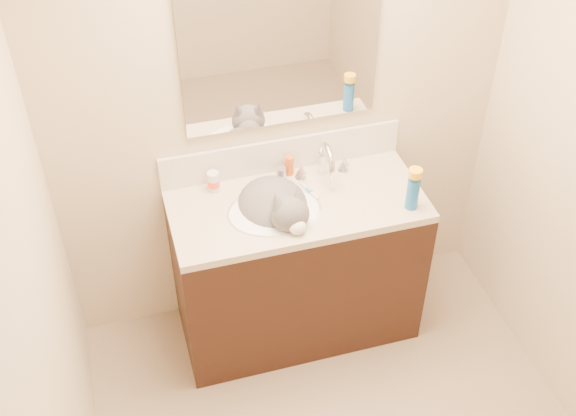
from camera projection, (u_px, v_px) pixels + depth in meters
room_shell at (388, 242)px, 2.25m from camera, size 2.24×2.54×2.52m
vanity_cabinet at (297, 270)px, 3.67m from camera, size 1.20×0.55×0.82m
counter_slab at (297, 206)px, 3.39m from camera, size 1.20×0.55×0.04m
basin at (275, 222)px, 3.37m from camera, size 0.45×0.36×0.14m
faucet at (325, 164)px, 3.46m from camera, size 0.28×0.20×0.21m
cat at (276, 209)px, 3.36m from camera, size 0.44×0.50×0.35m
backsplash at (282, 155)px, 3.51m from camera, size 1.20×0.02×0.18m
mirror at (281, 45)px, 3.12m from camera, size 0.90×0.02×0.80m
pill_bottle at (214, 182)px, 3.41m from camera, size 0.07×0.07×0.10m
pill_label at (214, 183)px, 3.41m from camera, size 0.07×0.07×0.04m
silver_jar at (281, 172)px, 3.50m from camera, size 0.06×0.06×0.06m
amber_bottle at (290, 165)px, 3.51m from camera, size 0.05×0.05×0.10m
toothbrush at (309, 191)px, 3.43m from camera, size 0.06×0.14×0.01m
toothbrush_head at (309, 190)px, 3.43m from camera, size 0.03×0.04×0.02m
spray_can at (412, 194)px, 3.30m from camera, size 0.06×0.06×0.16m
spray_cap at (415, 173)px, 3.22m from camera, size 0.06×0.06×0.04m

